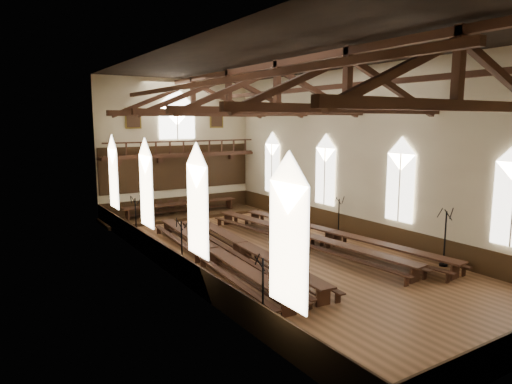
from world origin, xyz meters
TOP-DOWN VIEW (x-y plane):
  - ground at (0.00, 0.00)m, footprint 26.00×26.00m
  - room_walls at (0.00, 0.00)m, footprint 26.00×26.00m
  - wainscot_band at (0.00, 0.00)m, footprint 12.00×26.00m
  - side_windows at (-0.00, -0.00)m, footprint 11.85×19.80m
  - end_window at (0.00, 12.90)m, footprint 2.80×0.12m
  - minstrels_gallery at (0.00, 12.66)m, footprint 11.80×1.24m
  - portraits at (0.00, 12.90)m, footprint 7.75×0.09m
  - roof_trusses at (0.00, -0.00)m, footprint 11.70×25.70m
  - refectory_row_a at (-3.61, 0.25)m, footprint 2.12×14.79m
  - refectory_row_b at (-1.86, 0.35)m, footprint 2.22×14.87m
  - refectory_row_c at (1.82, 0.25)m, footprint 2.35×15.13m
  - refectory_row_d at (3.59, -0.43)m, footprint 2.42×15.12m
  - dais at (-0.48, 11.40)m, footprint 11.40×3.18m
  - high_table at (-0.48, 11.40)m, footprint 8.56×1.12m
  - high_chairs at (-0.48, 12.22)m, footprint 4.91×0.42m
  - candelabrum_left_near at (-5.55, -7.17)m, footprint 0.80×0.75m
  - candelabrum_left_mid at (-5.55, -0.51)m, footprint 0.74×0.80m
  - candelabrum_left_far at (-5.55, 6.03)m, footprint 0.73×0.84m
  - candelabrum_right_near at (5.55, -6.11)m, footprint 0.82×0.86m
  - candelabrum_right_mid at (5.55, 1.25)m, footprint 0.70×0.68m
  - candelabrum_right_far at (5.55, 6.88)m, footprint 0.71×0.68m

SIDE VIEW (x-z plane):
  - ground at x=0.00m, z-range 0.00..0.00m
  - dais at x=-0.48m, z-range 0.00..0.21m
  - refectory_row_a at x=-3.61m, z-range 0.18..0.96m
  - refectory_row_b at x=-1.86m, z-range 0.18..0.97m
  - refectory_row_d at x=3.59m, z-range 0.19..1.00m
  - refectory_row_c at x=1.82m, z-range 0.19..1.00m
  - wainscot_band at x=0.00m, z-range 0.00..1.20m
  - candelabrum_right_far at x=5.55m, z-range -0.46..1.89m
  - candelabrum_right_mid at x=5.55m, z-range -0.46..1.89m
  - high_chairs at x=-0.48m, z-range 0.25..1.19m
  - candelabrum_left_mid at x=-5.55m, z-range -0.52..2.12m
  - candelabrum_left_near at x=-5.55m, z-range -0.52..2.12m
  - candelabrum_left_far at x=-5.55m, z-range -0.54..2.20m
  - candelabrum_right_near at x=5.55m, z-range -0.56..2.28m
  - high_table at x=-0.48m, z-range 0.49..1.29m
  - side_windows at x=0.00m, z-range 1.49..5.99m
  - minstrels_gallery at x=0.00m, z-range 2.06..5.76m
  - room_walls at x=0.00m, z-range -6.54..19.46m
  - portraits at x=0.00m, z-range 6.38..7.82m
  - end_window at x=0.00m, z-range 5.32..9.12m
  - roof_trusses at x=0.00m, z-range 6.82..9.62m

